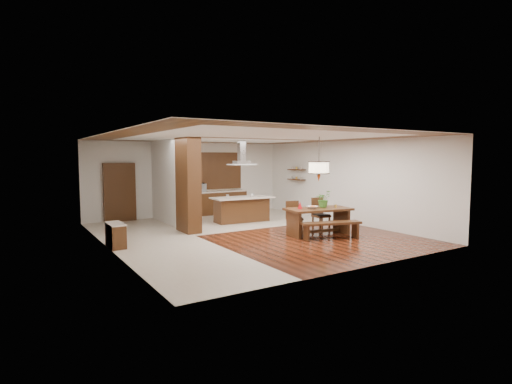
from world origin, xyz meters
TOP-DOWN VIEW (x-y plane):
  - room_shell at (0.00, 0.00)m, footprint 9.00×9.04m
  - tile_hallway at (-2.75, 0.00)m, footprint 2.50×9.00m
  - tile_kitchen at (1.25, 2.50)m, footprint 5.50×4.00m
  - soffit_band at (0.00, 0.00)m, footprint 8.00×9.00m
  - partition_pier at (-1.40, 1.20)m, footprint 0.45×1.00m
  - partition_stub at (-1.40, 3.30)m, footprint 0.18×2.40m
  - hallway_console at (-3.81, 0.20)m, footprint 0.37×0.88m
  - hallway_doorway at (-2.70, 4.40)m, footprint 1.10×0.20m
  - rear_counter at (1.00, 4.20)m, footprint 2.60×0.62m
  - kitchen_window at (1.00, 4.46)m, footprint 2.60×0.08m
  - shelf_lower at (3.87, 2.60)m, footprint 0.26×0.90m
  - shelf_upper at (3.87, 2.60)m, footprint 0.26×0.90m
  - dining_table at (1.70, -1.25)m, footprint 2.04×1.24m
  - dining_bench at (1.60, -1.94)m, footprint 1.76×0.86m
  - dining_chair_left at (1.32, -0.60)m, footprint 0.52×0.52m
  - dining_chair_right at (2.26, -0.75)m, footprint 0.48×0.48m
  - pendant_lantern at (1.70, -1.25)m, footprint 0.64×0.64m
  - foliage_plant at (1.94, -1.20)m, footprint 0.53×0.49m
  - fruit_bowl at (1.46, -1.25)m, footprint 0.39×0.39m
  - napkin_cone at (1.14, -1.09)m, footprint 0.18×0.18m
  - gold_ornament at (2.23, -1.43)m, footprint 0.08×0.08m
  - kitchen_island at (0.95, 1.98)m, footprint 2.23×1.08m
  - range_hood at (0.95, 1.98)m, footprint 0.90×0.55m
  - island_cup at (1.33, 1.91)m, footprint 0.13×0.13m
  - microwave at (0.21, 4.16)m, footprint 0.61×0.42m

SIDE VIEW (x-z plane):
  - tile_hallway at x=-2.75m, z-range 0.00..0.01m
  - tile_kitchen at x=1.25m, z-range 0.00..0.01m
  - dining_bench at x=1.60m, z-range 0.00..0.49m
  - hallway_console at x=-3.81m, z-range 0.00..0.63m
  - kitchen_island at x=0.95m, z-range 0.01..0.91m
  - rear_counter at x=1.00m, z-range 0.00..0.95m
  - dining_chair_left at x=1.32m, z-range 0.00..0.96m
  - dining_chair_right at x=2.26m, z-range 0.00..1.02m
  - dining_table at x=1.70m, z-range 0.19..0.99m
  - fruit_bowl at x=1.46m, z-range 0.80..0.88m
  - gold_ornament at x=2.23m, z-range 0.80..0.89m
  - napkin_cone at x=1.14m, z-range 0.80..1.01m
  - island_cup at x=1.33m, z-range 0.90..1.00m
  - hallway_doorway at x=-2.70m, z-range 0.00..2.10m
  - foliage_plant at x=1.94m, z-range 0.80..1.31m
  - microwave at x=0.21m, z-range 0.95..1.28m
  - shelf_lower at x=3.87m, z-range 1.38..1.42m
  - partition_pier at x=-1.40m, z-range 0.00..2.90m
  - partition_stub at x=-1.40m, z-range 0.00..2.90m
  - kitchen_window at x=1.00m, z-range 1.00..2.50m
  - shelf_upper at x=3.87m, z-range 1.78..1.82m
  - room_shell at x=0.00m, z-range 0.60..3.52m
  - pendant_lantern at x=1.70m, z-range 1.59..2.90m
  - range_hood at x=0.95m, z-range 2.03..2.90m
  - soffit_band at x=0.00m, z-range 2.88..2.89m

